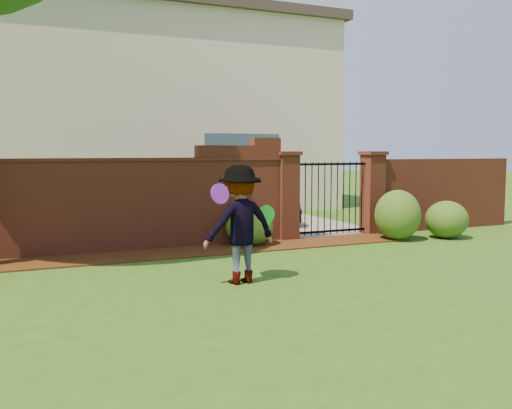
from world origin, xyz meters
name	(u,v)px	position (x,y,z in m)	size (l,w,h in m)	color
ground	(263,294)	(0.00, 0.00, -0.01)	(80.00, 80.00, 0.01)	#294D13
mulch_bed	(137,256)	(-0.95, 3.34, 0.01)	(11.10, 1.08, 0.03)	#351A09
brick_wall	(70,204)	(-2.01, 4.00, 0.93)	(8.70, 0.31, 2.16)	maroon
brick_wall_return	(441,194)	(6.60, 4.00, 0.85)	(4.00, 0.25, 1.70)	maroon
pillar_left	(287,195)	(2.40, 4.00, 0.96)	(0.50, 0.50, 1.88)	maroon
pillar_right	(372,192)	(4.60, 4.00, 0.96)	(0.50, 0.50, 1.88)	maroon
iron_gate	(331,198)	(3.50, 4.00, 0.85)	(1.78, 0.03, 1.60)	black
driveway	(257,217)	(3.50, 8.00, 0.01)	(3.20, 8.00, 0.01)	slate
house	(136,111)	(1.00, 12.00, 3.16)	(12.40, 6.40, 6.30)	beige
car	(258,196)	(3.12, 7.08, 0.70)	(1.65, 4.09, 1.39)	black
shrub_left	(249,226)	(1.36, 3.59, 0.39)	(0.95, 0.95, 0.78)	#254F17
shrub_middle	(398,215)	(4.52, 2.97, 0.53)	(0.97, 0.97, 1.07)	#254F17
shrub_right	(447,220)	(5.66, 2.75, 0.41)	(0.92, 0.92, 0.81)	#254F17
man	(241,225)	(-0.04, 0.67, 0.85)	(1.09, 0.63, 1.69)	gray
frisbee_purple	(220,194)	(-0.46, 0.40, 1.32)	(0.28, 0.28, 0.03)	purple
frisbee_green	(267,214)	(0.36, 0.66, 0.98)	(0.26, 0.26, 0.02)	green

